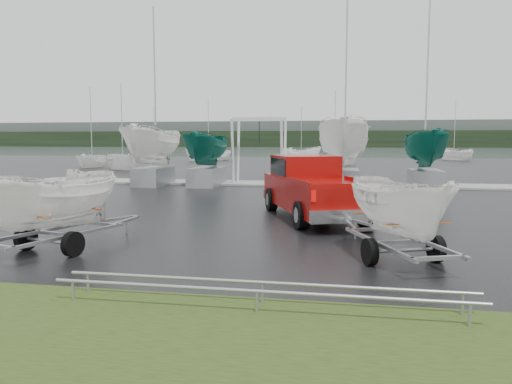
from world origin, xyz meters
name	(u,v)px	position (x,y,z in m)	size (l,w,h in m)	color
ground_plane	(198,215)	(0.00, 0.00, 0.00)	(120.00, 120.00, 0.00)	black
lake	(325,152)	(0.00, 100.00, -0.01)	(300.00, 300.00, 0.00)	slate
dock	(260,183)	(0.00, 13.00, 0.05)	(30.00, 3.00, 0.12)	gray
treeline	(334,139)	(0.00, 170.00, 3.00)	(300.00, 8.00, 6.00)	black
far_hill	(335,134)	(0.00, 178.00, 5.00)	(300.00, 6.00, 10.00)	#4C5651
pickup_truck	(311,185)	(4.07, 0.49, 1.13)	(4.44, 6.88, 2.17)	maroon
trailer_hitched	(402,157)	(6.56, -5.84, 2.36)	(2.42, 3.78, 4.33)	#999BA1
trailer_parked	(51,151)	(-1.68, -6.37, 2.48)	(2.10, 3.78, 4.56)	#999BA1
boat_hoist	(259,141)	(-0.05, 13.00, 2.67)	(3.30, 2.18, 4.12)	silver
keelboat_0	(152,120)	(-6.17, 11.00, 3.90)	(2.46, 3.20, 10.63)	#999BA1
keelboat_1	(206,132)	(-2.89, 11.20, 3.23)	(2.07, 3.20, 6.60)	#999BA1
keelboat_2	(345,109)	(5.15, 11.00, 4.43)	(2.78, 3.20, 10.96)	#999BA1
keelboat_3	(427,128)	(9.55, 11.30, 3.41)	(2.17, 3.20, 10.33)	#999BA1
mast_rack_2	(260,287)	(4.00, -9.50, 0.35)	(7.00, 0.56, 0.06)	#999BA1
moored_boat_0	(93,167)	(-20.08, 29.14, 0.01)	(2.33, 2.38, 10.76)	white
moored_boat_1	(209,161)	(-12.75, 46.07, 0.01)	(3.40, 3.38, 11.19)	white
moored_boat_2	(334,165)	(3.84, 37.45, 0.01)	(2.51, 2.48, 10.65)	white
moored_boat_3	(454,160)	(19.47, 54.67, 0.00)	(3.48, 3.51, 11.46)	white
moored_boat_4	(155,157)	(-24.97, 57.73, 0.00)	(3.18, 3.22, 11.29)	white
moored_boat_5	(301,157)	(-2.18, 63.10, 0.00)	(3.26, 3.21, 11.32)	white
moored_boat_6	(123,169)	(-15.67, 26.81, 0.01)	(3.41, 3.42, 11.20)	white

